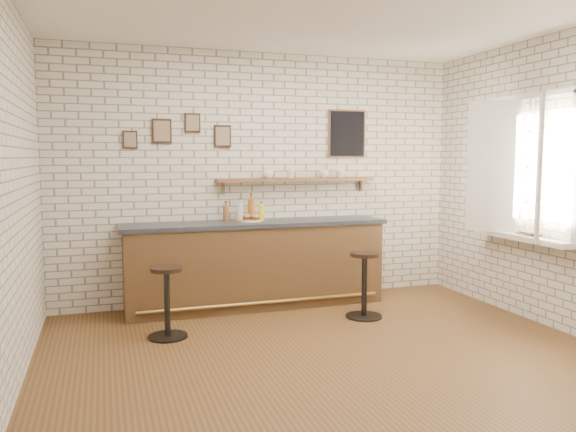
% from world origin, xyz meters
% --- Properties ---
extents(ground, '(5.00, 5.00, 0.00)m').
position_xyz_m(ground, '(0.00, 0.00, 0.00)').
color(ground, brown).
rests_on(ground, ground).
extents(bar_counter, '(3.10, 0.65, 1.01)m').
position_xyz_m(bar_counter, '(-0.18, 1.70, 0.51)').
color(bar_counter, '#52391E').
rests_on(bar_counter, ground).
extents(sandwich_plate, '(0.28, 0.28, 0.01)m').
position_xyz_m(sandwich_plate, '(-0.23, 1.72, 1.02)').
color(sandwich_plate, white).
rests_on(sandwich_plate, bar_counter).
extents(ciabatta_sandwich, '(0.23, 0.17, 0.07)m').
position_xyz_m(ciabatta_sandwich, '(-0.23, 1.72, 1.06)').
color(ciabatta_sandwich, '#B18548').
rests_on(ciabatta_sandwich, sandwich_plate).
extents(potato_chips, '(0.27, 0.20, 0.00)m').
position_xyz_m(potato_chips, '(-0.26, 1.72, 1.02)').
color(potato_chips, gold).
rests_on(potato_chips, sandwich_plate).
extents(bitters_bottle_brown, '(0.07, 0.07, 0.23)m').
position_xyz_m(bitters_bottle_brown, '(-0.49, 1.86, 1.10)').
color(bitters_bottle_brown, brown).
rests_on(bitters_bottle_brown, bar_counter).
extents(bitters_bottle_white, '(0.07, 0.07, 0.26)m').
position_xyz_m(bitters_bottle_white, '(-0.33, 1.86, 1.12)').
color(bitters_bottle_white, silver).
rests_on(bitters_bottle_white, bar_counter).
extents(bitters_bottle_amber, '(0.08, 0.08, 0.32)m').
position_xyz_m(bitters_bottle_amber, '(-0.19, 1.86, 1.14)').
color(bitters_bottle_amber, '#A3551A').
rests_on(bitters_bottle_amber, bar_counter).
extents(condiment_bottle_yellow, '(0.07, 0.07, 0.22)m').
position_xyz_m(condiment_bottle_yellow, '(-0.06, 1.86, 1.10)').
color(condiment_bottle_yellow, yellow).
rests_on(condiment_bottle_yellow, bar_counter).
extents(bar_stool_left, '(0.39, 0.39, 0.70)m').
position_xyz_m(bar_stool_left, '(-1.30, 0.85, 0.37)').
color(bar_stool_left, black).
rests_on(bar_stool_left, ground).
extents(bar_stool_right, '(0.40, 0.40, 0.72)m').
position_xyz_m(bar_stool_right, '(0.83, 0.88, 0.39)').
color(bar_stool_right, black).
rests_on(bar_stool_right, ground).
extents(wall_shelf, '(2.00, 0.18, 0.18)m').
position_xyz_m(wall_shelf, '(0.40, 1.90, 1.48)').
color(wall_shelf, brown).
rests_on(wall_shelf, ground).
extents(shelf_cup_a, '(0.14, 0.14, 0.10)m').
position_xyz_m(shelf_cup_a, '(0.04, 1.90, 1.55)').
color(shelf_cup_a, white).
rests_on(shelf_cup_a, wall_shelf).
extents(shelf_cup_b, '(0.15, 0.15, 0.10)m').
position_xyz_m(shelf_cup_b, '(0.32, 1.90, 1.55)').
color(shelf_cup_b, white).
rests_on(shelf_cup_b, wall_shelf).
extents(shelf_cup_c, '(0.15, 0.15, 0.09)m').
position_xyz_m(shelf_cup_c, '(0.76, 1.90, 1.55)').
color(shelf_cup_c, white).
rests_on(shelf_cup_c, wall_shelf).
extents(shelf_cup_d, '(0.11, 0.11, 0.09)m').
position_xyz_m(shelf_cup_d, '(0.98, 1.90, 1.55)').
color(shelf_cup_d, white).
rests_on(shelf_cup_d, wall_shelf).
extents(back_wall_decor, '(2.96, 0.02, 0.56)m').
position_xyz_m(back_wall_decor, '(0.23, 1.98, 2.05)').
color(back_wall_decor, black).
rests_on(back_wall_decor, ground).
extents(window_sill, '(0.20, 1.35, 0.06)m').
position_xyz_m(window_sill, '(2.40, 0.30, 0.90)').
color(window_sill, white).
rests_on(window_sill, ground).
extents(casement_window, '(0.40, 1.30, 1.56)m').
position_xyz_m(casement_window, '(2.36, 0.30, 1.65)').
color(casement_window, white).
rests_on(casement_window, ground).
extents(book_lower, '(0.17, 0.22, 0.02)m').
position_xyz_m(book_lower, '(2.38, 0.25, 0.94)').
color(book_lower, tan).
rests_on(book_lower, window_sill).
extents(book_upper, '(0.17, 0.23, 0.02)m').
position_xyz_m(book_upper, '(2.38, 0.22, 0.96)').
color(book_upper, tan).
rests_on(book_upper, book_lower).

